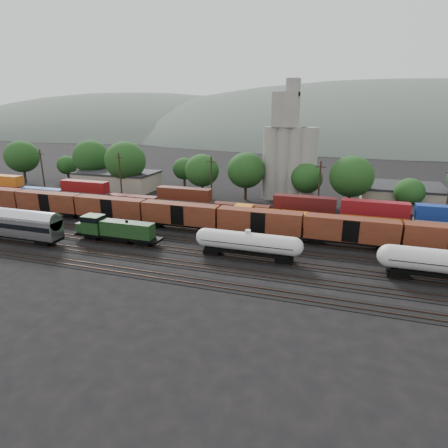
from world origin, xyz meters
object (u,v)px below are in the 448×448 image
(green_locomotive, at_px, (113,229))
(grain_silo, at_px, (289,155))
(tank_car_a, at_px, (248,243))
(orange_locomotive, at_px, (265,218))

(green_locomotive, bearing_deg, grain_silo, 60.15)
(tank_car_a, relative_size, orange_locomotive, 0.99)
(tank_car_a, relative_size, grain_silo, 0.58)
(green_locomotive, relative_size, tank_car_a, 0.95)
(grain_silo, bearing_deg, orange_locomotive, -90.10)
(green_locomotive, distance_m, tank_car_a, 24.00)
(orange_locomotive, bearing_deg, grain_silo, 89.90)
(green_locomotive, xyz_separation_m, tank_car_a, (24.00, 0.00, 0.21))
(green_locomotive, height_order, grain_silo, grain_silo)
(tank_car_a, bearing_deg, orange_locomotive, 91.94)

